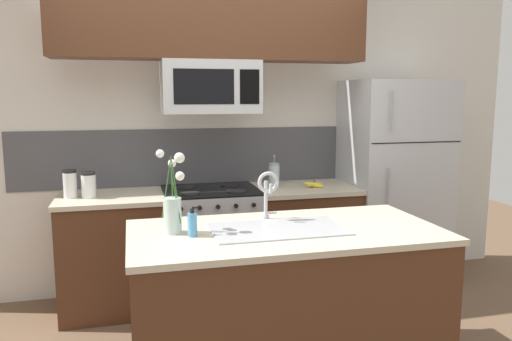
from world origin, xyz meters
TOP-DOWN VIEW (x-y plane):
  - rear_partition at (0.30, 1.28)m, footprint 5.20×0.10m
  - splash_band at (0.00, 1.22)m, footprint 3.15×0.01m
  - back_counter_left at (-0.77, 0.90)m, footprint 0.81×0.65m
  - back_counter_right at (0.79, 0.90)m, footprint 0.86×0.65m
  - stove_range at (0.00, 0.90)m, footprint 0.76×0.64m
  - microwave at (0.00, 0.88)m, footprint 0.74×0.40m
  - upper_cabinet_band at (0.02, 0.85)m, footprint 2.37×0.34m
  - refrigerator at (1.63, 0.92)m, footprint 0.83×0.74m
  - storage_jar_tall at (-1.06, 0.90)m, footprint 0.10×0.10m
  - storage_jar_medium at (-0.93, 0.86)m, footprint 0.11×0.11m
  - banana_bunch at (0.86, 0.84)m, footprint 0.19×0.11m
  - french_press at (0.55, 0.96)m, footprint 0.09×0.09m
  - island_counter at (0.23, -0.35)m, footprint 1.78×0.89m
  - kitchen_sink at (0.18, -0.35)m, footprint 0.76×0.44m
  - sink_faucet at (0.19, -0.13)m, footprint 0.14×0.14m
  - dish_soap_bottle at (-0.30, -0.37)m, footprint 0.06×0.05m
  - flower_vase at (-0.40, -0.27)m, footprint 0.15×0.19m

SIDE VIEW (x-z plane):
  - island_counter at x=0.23m, z-range 0.00..0.91m
  - back_counter_right at x=0.79m, z-range 0.00..0.91m
  - back_counter_left at x=-0.77m, z-range 0.00..0.91m
  - stove_range at x=0.00m, z-range 0.00..0.93m
  - kitchen_sink at x=0.18m, z-range 0.76..0.92m
  - refrigerator at x=1.63m, z-range 0.00..1.80m
  - banana_bunch at x=0.86m, z-range 0.89..0.97m
  - dish_soap_bottle at x=-0.30m, z-range 0.90..1.06m
  - storage_jar_medium at x=-0.93m, z-range 0.91..1.10m
  - french_press at x=0.55m, z-range 0.88..1.14m
  - storage_jar_tall at x=-1.06m, z-range 0.91..1.12m
  - flower_vase at x=-0.40m, z-range 0.82..1.28m
  - sink_faucet at x=0.19m, z-range 0.95..1.26m
  - splash_band at x=0.00m, z-range 0.91..1.39m
  - rear_partition at x=0.30m, z-range 0.00..2.60m
  - microwave at x=0.00m, z-range 1.53..1.93m
  - upper_cabinet_band at x=0.02m, z-range 1.93..2.53m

